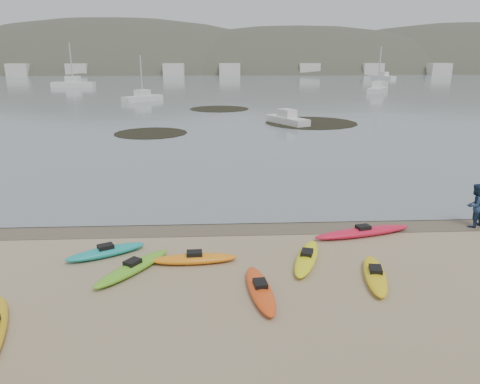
{
  "coord_description": "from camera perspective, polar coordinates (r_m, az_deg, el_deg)",
  "views": [
    {
      "loc": [
        -1.02,
        -19.54,
        7.32
      ],
      "look_at": [
        0.0,
        0.0,
        1.5
      ],
      "focal_mm": 35.0,
      "sensor_mm": 36.0,
      "label": 1
    }
  ],
  "objects": [
    {
      "name": "ground",
      "position": [
        20.89,
        0.0,
        -3.95
      ],
      "size": [
        600.0,
        600.0,
        0.0
      ],
      "primitive_type": "plane",
      "color": "tan",
      "rests_on": "ground"
    },
    {
      "name": "wet_sand",
      "position": [
        20.61,
        0.04,
        -4.23
      ],
      "size": [
        60.0,
        60.0,
        0.0
      ],
      "primitive_type": "plane",
      "color": "brown",
      "rests_on": "ground"
    },
    {
      "name": "water",
      "position": [
        319.62,
        -2.92,
        15.24
      ],
      "size": [
        1200.0,
        1200.0,
        0.0
      ],
      "primitive_type": "plane",
      "color": "slate",
      "rests_on": "ground"
    },
    {
      "name": "kayaks",
      "position": [
        16.56,
        -5.67,
        -9.1
      ],
      "size": [
        19.9,
        9.31,
        0.34
      ],
      "color": "orange",
      "rests_on": "ground"
    },
    {
      "name": "person_east",
      "position": [
        22.74,
        26.71,
        -1.46
      ],
      "size": [
        1.18,
        1.09,
        1.95
      ],
      "primitive_type": "imported",
      "rotation": [
        0.0,
        0.0,
        3.62
      ],
      "color": "navy",
      "rests_on": "ground"
    },
    {
      "name": "kelp_mats",
      "position": [
        53.91,
        0.95,
        8.79
      ],
      "size": [
        24.98,
        27.25,
        0.04
      ],
      "color": "black",
      "rests_on": "water"
    },
    {
      "name": "moored_boats",
      "position": [
        100.95,
        0.51,
        12.73
      ],
      "size": [
        88.49,
        95.67,
        1.3
      ],
      "color": "silver",
      "rests_on": "ground"
    },
    {
      "name": "far_hills",
      "position": [
        218.53,
        7.8,
        10.31
      ],
      "size": [
        550.0,
        135.0,
        80.0
      ],
      "color": "#384235",
      "rests_on": "ground"
    },
    {
      "name": "far_town",
      "position": [
        164.77,
        -0.57,
        14.72
      ],
      "size": [
        199.0,
        5.0,
        4.0
      ],
      "color": "beige",
      "rests_on": "ground"
    }
  ]
}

